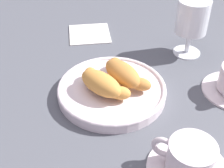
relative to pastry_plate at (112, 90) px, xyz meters
name	(u,v)px	position (x,y,z in m)	size (l,w,h in m)	color
ground_plane	(114,94)	(0.00, 0.01, -0.01)	(2.20, 2.20, 0.00)	#4C4F56
pastry_plate	(112,90)	(0.00, 0.00, 0.00)	(0.23, 0.23, 0.02)	silver
croissant_large	(102,83)	(0.01, -0.02, 0.03)	(0.12, 0.11, 0.04)	#CC893D
croissant_small	(124,73)	(-0.01, 0.03, 0.03)	(0.13, 0.10, 0.04)	#BC7A38
coffee_cup_far	(189,161)	(0.22, 0.07, 0.01)	(0.14, 0.14, 0.06)	silver
juice_glass_left	(192,19)	(-0.11, 0.22, 0.08)	(0.08, 0.08, 0.14)	white
folded_napkin	(89,34)	(-0.27, 0.00, -0.01)	(0.11, 0.11, 0.01)	silver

